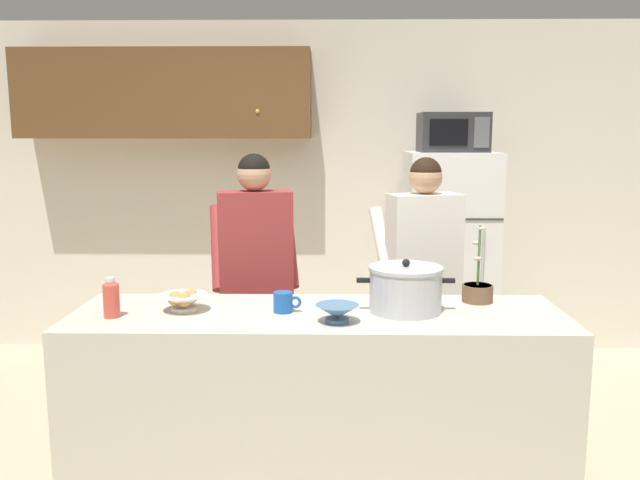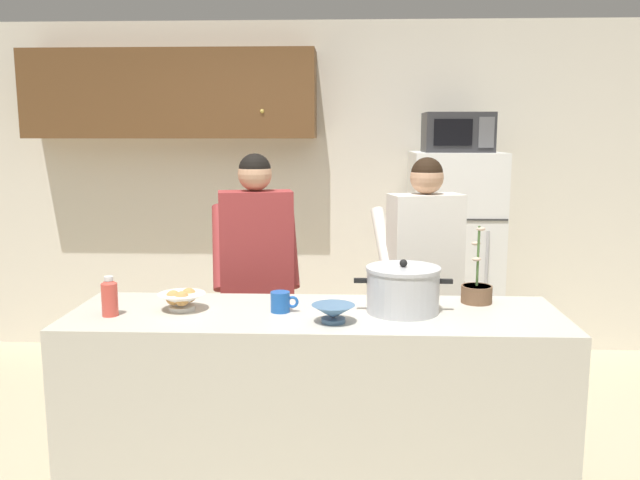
# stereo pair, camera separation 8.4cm
# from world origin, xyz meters

# --- Properties ---
(back_wall_unit) EXTENTS (6.00, 0.48, 2.60)m
(back_wall_unit) POSITION_xyz_m (-0.25, 2.25, 1.45)
(back_wall_unit) COLOR silver
(back_wall_unit) RESTS_ON ground
(kitchen_island) EXTENTS (2.28, 0.68, 0.92)m
(kitchen_island) POSITION_xyz_m (0.00, 0.00, 0.46)
(kitchen_island) COLOR beige
(kitchen_island) RESTS_ON ground
(refrigerator) EXTENTS (0.64, 0.68, 1.61)m
(refrigerator) POSITION_xyz_m (0.93, 1.85, 0.80)
(refrigerator) COLOR white
(refrigerator) RESTS_ON ground
(microwave) EXTENTS (0.48, 0.37, 0.28)m
(microwave) POSITION_xyz_m (0.93, 1.83, 1.75)
(microwave) COLOR #2D2D30
(microwave) RESTS_ON refrigerator
(person_near_pot) EXTENTS (0.56, 0.49, 1.63)m
(person_near_pot) POSITION_xyz_m (-0.37, 0.71, 1.02)
(person_near_pot) COLOR #726656
(person_near_pot) RESTS_ON ground
(person_by_sink) EXTENTS (0.57, 0.50, 1.61)m
(person_by_sink) POSITION_xyz_m (0.59, 0.77, 1.00)
(person_by_sink) COLOR #726656
(person_by_sink) RESTS_ON ground
(cooking_pot) EXTENTS (0.45, 0.34, 0.25)m
(cooking_pot) POSITION_xyz_m (0.41, 0.02, 1.03)
(cooking_pot) COLOR silver
(cooking_pot) RESTS_ON kitchen_island
(coffee_mug) EXTENTS (0.13, 0.09, 0.10)m
(coffee_mug) POSITION_xyz_m (-0.16, -0.00, 0.97)
(coffee_mug) COLOR #1E59B2
(coffee_mug) RESTS_ON kitchen_island
(bread_bowl) EXTENTS (0.22, 0.22, 0.10)m
(bread_bowl) POSITION_xyz_m (-0.63, 0.01, 0.97)
(bread_bowl) COLOR white
(bread_bowl) RESTS_ON kitchen_island
(empty_bowl) EXTENTS (0.19, 0.19, 0.08)m
(empty_bowl) POSITION_xyz_m (0.09, -0.16, 0.97)
(empty_bowl) COLOR #4C7299
(empty_bowl) RESTS_ON kitchen_island
(bottle_near_edge) EXTENTS (0.07, 0.07, 0.18)m
(bottle_near_edge) POSITION_xyz_m (-0.93, -0.10, 1.01)
(bottle_near_edge) COLOR #D84C3F
(bottle_near_edge) RESTS_ON kitchen_island
(potted_orchid) EXTENTS (0.15, 0.15, 0.38)m
(potted_orchid) POSITION_xyz_m (0.78, 0.21, 0.98)
(potted_orchid) COLOR brown
(potted_orchid) RESTS_ON kitchen_island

